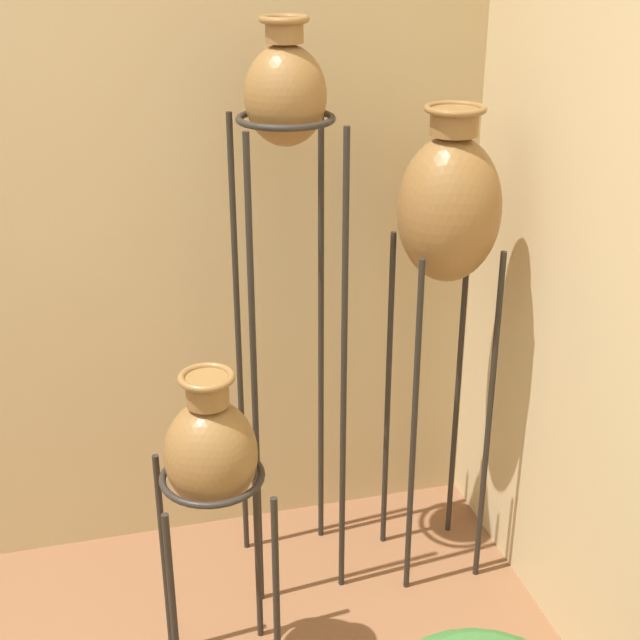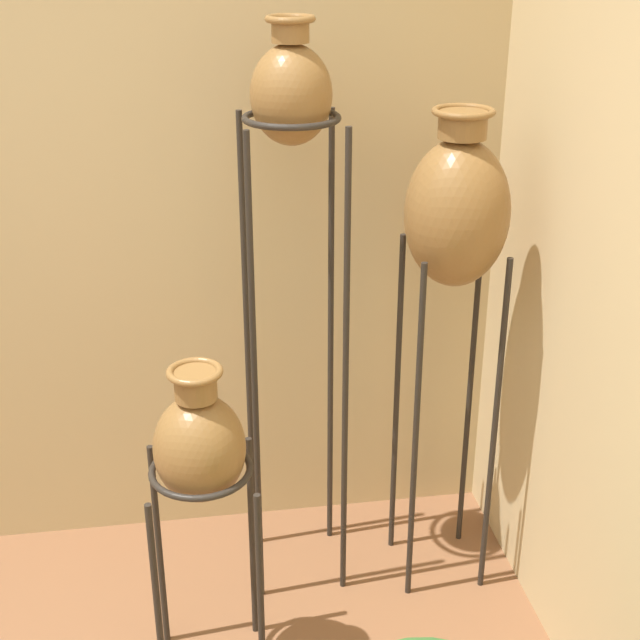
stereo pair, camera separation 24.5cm
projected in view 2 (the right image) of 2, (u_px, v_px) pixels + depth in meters
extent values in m
cylinder|color=#28231E|center=(255.00, 389.00, 2.79)|extent=(0.02, 0.02, 1.63)
cylinder|color=#28231E|center=(345.00, 383.00, 2.83)|extent=(0.02, 0.02, 1.63)
cylinder|color=#28231E|center=(248.00, 349.00, 3.05)|extent=(0.02, 0.02, 1.63)
cylinder|color=#28231E|center=(331.00, 344.00, 3.09)|extent=(0.02, 0.02, 1.63)
torus|color=#28231E|center=(291.00, 118.00, 2.61)|extent=(0.29, 0.29, 0.02)
ellipsoid|color=olive|center=(291.00, 95.00, 2.58)|extent=(0.24, 0.24, 0.29)
cylinder|color=olive|center=(290.00, 31.00, 2.51)|extent=(0.11, 0.11, 0.06)
torus|color=olive|center=(290.00, 19.00, 2.49)|extent=(0.14, 0.14, 0.02)
cylinder|color=#28231E|center=(415.00, 442.00, 2.88)|extent=(0.02, 0.02, 1.23)
cylinder|color=#28231E|center=(494.00, 435.00, 2.91)|extent=(0.02, 0.02, 1.23)
cylinder|color=#28231E|center=(397.00, 402.00, 3.11)|extent=(0.02, 0.02, 1.23)
cylinder|color=#28231E|center=(469.00, 396.00, 3.15)|extent=(0.02, 0.02, 1.23)
torus|color=#28231E|center=(455.00, 246.00, 2.76)|extent=(0.27, 0.27, 0.02)
ellipsoid|color=olive|center=(457.00, 214.00, 2.72)|extent=(0.32, 0.32, 0.46)
cylinder|color=olive|center=(463.00, 125.00, 2.61)|extent=(0.15, 0.15, 0.08)
torus|color=olive|center=(464.00, 111.00, 2.59)|extent=(0.19, 0.19, 0.02)
cylinder|color=#28231E|center=(158.00, 614.00, 2.51)|extent=(0.02, 0.02, 0.74)
cylinder|color=#28231E|center=(261.00, 603.00, 2.55)|extent=(0.02, 0.02, 0.74)
cylinder|color=#28231E|center=(159.00, 548.00, 2.77)|extent=(0.02, 0.02, 0.74)
cylinder|color=#28231E|center=(252.00, 539.00, 2.81)|extent=(0.02, 0.02, 0.74)
torus|color=#28231E|center=(201.00, 470.00, 2.51)|extent=(0.30, 0.30, 0.02)
ellipsoid|color=olive|center=(200.00, 448.00, 2.48)|extent=(0.26, 0.26, 0.32)
cylinder|color=olive|center=(196.00, 385.00, 2.40)|extent=(0.12, 0.12, 0.08)
torus|color=olive|center=(195.00, 372.00, 2.38)|extent=(0.15, 0.15, 0.02)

